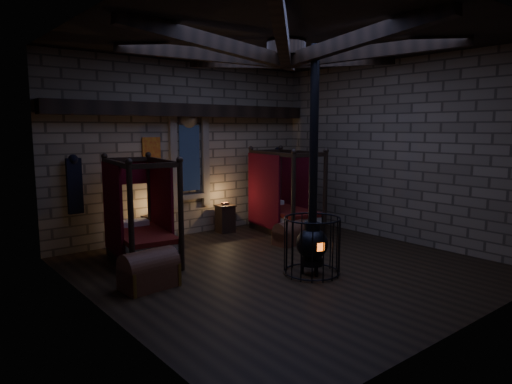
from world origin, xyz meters
TOP-DOWN VIEW (x-y plane):
  - room at (-0.00, 0.09)m, footprint 7.02×7.02m
  - bed_left at (-1.95, 2.09)m, footprint 1.29×2.06m
  - bed_right at (1.97, 2.16)m, footprint 1.28×2.09m
  - trunk_left at (-2.54, 0.55)m, footprint 0.94×0.64m
  - trunk_right at (1.25, 1.17)m, footprint 0.76×0.50m
  - nightstand_left at (-1.17, 3.11)m, footprint 0.50×0.48m
  - nightstand_right at (0.80, 3.10)m, footprint 0.47×0.46m
  - stove at (0.09, -0.64)m, footprint 1.02×1.02m

SIDE VIEW (x-z plane):
  - trunk_right at x=1.25m, z-range -0.03..0.51m
  - trunk_left at x=-2.54m, z-range -0.04..0.62m
  - nightstand_left at x=-1.17m, z-range -0.06..0.75m
  - nightstand_right at x=0.80m, z-range -0.02..0.74m
  - bed_left at x=-1.95m, z-range -0.51..1.51m
  - bed_right at x=1.97m, z-range -0.52..1.54m
  - stove at x=0.09m, z-range -1.40..2.65m
  - room at x=0.00m, z-range 1.60..5.89m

